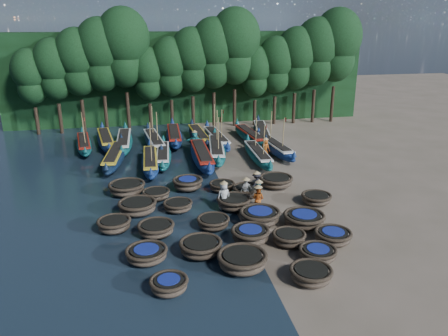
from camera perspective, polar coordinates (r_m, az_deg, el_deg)
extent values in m
plane|color=#7C6A5B|center=(29.46, 0.51, -3.73)|extent=(120.00, 120.00, 0.00)
cube|color=black|center=(50.84, -4.74, 11.70)|extent=(40.00, 3.00, 10.00)
ellipsoid|color=brown|center=(19.85, -7.19, -15.08)|extent=(1.89, 1.89, 0.60)
torus|color=#372C20|center=(19.69, -7.22, -14.39)|extent=(1.74, 1.74, 0.18)
cylinder|color=black|center=(19.67, -7.23, -14.30)|extent=(1.30, 1.30, 0.05)
cylinder|color=navy|center=(19.65, -7.23, -14.21)|extent=(1.00, 1.00, 0.04)
ellipsoid|color=brown|center=(21.27, 2.40, -12.18)|extent=(2.50, 2.50, 0.73)
torus|color=#372C20|center=(21.10, 2.41, -11.38)|extent=(2.45, 2.45, 0.22)
cylinder|color=black|center=(21.08, 2.42, -11.28)|extent=(1.87, 1.87, 0.07)
ellipsoid|color=brown|center=(20.76, 11.27, -13.62)|extent=(1.87, 1.87, 0.62)
torus|color=#372C20|center=(20.61, 11.32, -12.94)|extent=(1.99, 1.99, 0.19)
cylinder|color=black|center=(20.59, 11.33, -12.85)|extent=(1.51, 1.51, 0.06)
ellipsoid|color=brown|center=(22.51, 12.14, -10.99)|extent=(2.25, 2.25, 0.57)
torus|color=#372C20|center=(22.38, 12.18, -10.40)|extent=(1.90, 1.90, 0.17)
cylinder|color=black|center=(22.37, 12.19, -10.32)|extent=(1.45, 1.45, 0.05)
cylinder|color=navy|center=(22.35, 12.19, -10.25)|extent=(1.12, 1.12, 0.03)
ellipsoid|color=brown|center=(22.23, -10.06, -11.19)|extent=(1.97, 1.97, 0.62)
torus|color=#372C20|center=(22.09, -10.10, -10.54)|extent=(2.10, 2.10, 0.19)
cylinder|color=black|center=(22.07, -10.11, -10.45)|extent=(1.61, 1.61, 0.06)
cylinder|color=navy|center=(22.05, -10.11, -10.37)|extent=(1.24, 1.24, 0.04)
ellipsoid|color=brown|center=(22.44, -3.06, -10.48)|extent=(2.36, 2.36, 0.69)
torus|color=#372C20|center=(22.28, -3.07, -9.75)|extent=(2.21, 2.21, 0.21)
cylinder|color=black|center=(22.26, -3.07, -9.65)|extent=(1.68, 1.68, 0.06)
ellipsoid|color=brown|center=(23.58, 3.46, -8.89)|extent=(2.07, 2.07, 0.72)
torus|color=#372C20|center=(23.43, 3.48, -8.16)|extent=(2.11, 2.11, 0.22)
cylinder|color=black|center=(23.41, 3.48, -8.07)|extent=(1.59, 1.59, 0.07)
cylinder|color=navy|center=(23.39, 3.48, -7.97)|extent=(1.22, 1.22, 0.04)
ellipsoid|color=brown|center=(23.59, 8.47, -9.19)|extent=(1.72, 1.72, 0.63)
torus|color=#372C20|center=(23.45, 8.50, -8.55)|extent=(1.82, 1.82, 0.19)
cylinder|color=black|center=(23.44, 8.51, -8.47)|extent=(1.36, 1.36, 0.06)
ellipsoid|color=brown|center=(24.21, 14.03, -8.82)|extent=(2.15, 2.15, 0.63)
torus|color=#372C20|center=(24.07, 14.09, -8.20)|extent=(2.02, 2.02, 0.19)
cylinder|color=black|center=(24.06, 14.09, -8.12)|extent=(1.53, 1.53, 0.06)
cylinder|color=navy|center=(24.04, 14.10, -8.03)|extent=(1.18, 1.18, 0.04)
ellipsoid|color=brown|center=(25.47, -14.13, -7.34)|extent=(1.83, 1.83, 0.66)
torus|color=#372C20|center=(25.34, -14.18, -6.71)|extent=(1.93, 1.93, 0.20)
cylinder|color=black|center=(25.32, -14.19, -6.63)|extent=(1.45, 1.45, 0.06)
ellipsoid|color=brown|center=(24.56, -8.86, -8.01)|extent=(1.91, 1.91, 0.64)
torus|color=#372C20|center=(24.42, -8.90, -7.38)|extent=(2.06, 2.06, 0.19)
cylinder|color=black|center=(24.40, -8.90, -7.30)|extent=(1.57, 1.57, 0.06)
ellipsoid|color=brown|center=(25.08, -1.41, -7.24)|extent=(2.30, 2.30, 0.59)
torus|color=#372C20|center=(24.96, -1.41, -6.66)|extent=(1.90, 1.90, 0.18)
cylinder|color=black|center=(24.94, -1.42, -6.59)|extent=(1.44, 1.44, 0.05)
ellipsoid|color=brown|center=(25.63, 4.71, -6.49)|extent=(2.25, 2.25, 0.75)
torus|color=#372C20|center=(25.48, 4.73, -5.77)|extent=(2.42, 2.42, 0.23)
cylinder|color=black|center=(25.46, 4.74, -5.68)|extent=(1.84, 1.84, 0.07)
cylinder|color=navy|center=(25.44, 4.74, -5.59)|extent=(1.41, 1.41, 0.05)
ellipsoid|color=brown|center=(25.68, 10.40, -6.77)|extent=(2.69, 2.69, 0.70)
torus|color=#372C20|center=(25.54, 10.45, -6.10)|extent=(2.42, 2.42, 0.21)
cylinder|color=black|center=(25.53, 10.45, -6.01)|extent=(1.85, 1.85, 0.06)
cylinder|color=navy|center=(25.51, 10.46, -5.92)|extent=(1.43, 1.43, 0.04)
ellipsoid|color=brown|center=(27.34, -11.22, -5.15)|extent=(2.58, 2.58, 0.73)
torus|color=#372C20|center=(27.20, -11.27, -4.48)|extent=(2.38, 2.38, 0.22)
cylinder|color=black|center=(27.18, -11.27, -4.40)|extent=(1.81, 1.81, 0.07)
ellipsoid|color=brown|center=(27.34, -6.04, -5.06)|extent=(2.11, 2.11, 0.57)
torus|color=#372C20|center=(27.23, -6.06, -4.54)|extent=(1.84, 1.84, 0.17)
cylinder|color=black|center=(27.22, -6.06, -4.48)|extent=(1.40, 1.40, 0.05)
ellipsoid|color=brown|center=(27.45, 1.32, -4.69)|extent=(2.20, 2.20, 0.71)
torus|color=#372C20|center=(27.31, 1.33, -4.04)|extent=(2.21, 2.21, 0.22)
cylinder|color=black|center=(27.30, 1.33, -3.96)|extent=(1.67, 1.67, 0.06)
ellipsoid|color=brown|center=(29.30, 3.01, -3.17)|extent=(1.86, 1.86, 0.68)
torus|color=#372C20|center=(29.18, 3.02, -2.59)|extent=(1.96, 1.96, 0.21)
cylinder|color=black|center=(29.17, 3.02, -2.51)|extent=(1.47, 1.47, 0.06)
ellipsoid|color=brown|center=(28.86, 11.96, -4.03)|extent=(2.20, 2.20, 0.59)
torus|color=#372C20|center=(28.76, 12.00, -3.52)|extent=(1.97, 1.97, 0.18)
cylinder|color=black|center=(28.74, 12.01, -3.46)|extent=(1.50, 1.50, 0.05)
ellipsoid|color=brown|center=(30.40, -12.55, -2.72)|extent=(2.98, 2.98, 0.74)
torus|color=#372C20|center=(30.27, -12.60, -2.10)|extent=(2.49, 2.49, 0.23)
cylinder|color=black|center=(30.26, -12.61, -2.02)|extent=(1.90, 1.90, 0.07)
ellipsoid|color=brown|center=(29.26, -8.84, -3.54)|extent=(2.16, 2.16, 0.57)
torus|color=#372C20|center=(29.16, -8.87, -3.05)|extent=(1.85, 1.85, 0.17)
cylinder|color=black|center=(29.14, -8.87, -2.99)|extent=(1.41, 1.41, 0.05)
ellipsoid|color=brown|center=(30.55, -4.76, -2.20)|extent=(2.55, 2.55, 0.74)
torus|color=#372C20|center=(30.43, -4.78, -1.59)|extent=(2.14, 2.14, 0.23)
cylinder|color=black|center=(30.41, -4.78, -1.51)|extent=(1.61, 1.61, 0.07)
cylinder|color=navy|center=(30.40, -4.79, -1.43)|extent=(1.24, 1.24, 0.05)
ellipsoid|color=brown|center=(30.28, -0.26, -2.51)|extent=(2.01, 2.01, 0.56)
torus|color=#372C20|center=(30.18, -0.26, -2.05)|extent=(1.80, 1.80, 0.17)
cylinder|color=black|center=(30.17, -0.26, -1.98)|extent=(1.37, 1.37, 0.05)
ellipsoid|color=brown|center=(31.19, 6.79, -1.86)|extent=(2.27, 2.27, 0.70)
torus|color=#372C20|center=(31.07, 6.81, -1.29)|extent=(2.41, 2.41, 0.21)
cylinder|color=black|center=(31.06, 6.82, -1.21)|extent=(1.84, 1.84, 0.06)
ellipsoid|color=#0D1C32|center=(37.04, -14.06, 1.36)|extent=(2.35, 8.52, 1.05)
cone|color=#0D1C32|center=(40.75, -13.29, 4.01)|extent=(0.46, 0.46, 0.63)
cone|color=#0D1C32|center=(33.01, -15.18, 0.26)|extent=(0.46, 0.46, 0.53)
cube|color=gold|center=(36.91, -14.11, 2.01)|extent=(1.76, 6.59, 0.13)
cube|color=black|center=(36.89, -14.12, 2.14)|extent=(1.39, 5.73, 0.11)
ellipsoid|color=navy|center=(35.37, -9.58, 0.79)|extent=(1.56, 7.95, 0.99)
cone|color=navy|center=(38.89, -9.70, 3.44)|extent=(0.44, 0.44, 0.59)
cone|color=navy|center=(31.52, -9.55, -0.34)|extent=(0.44, 0.44, 0.50)
cube|color=gold|center=(35.24, -9.61, 1.43)|extent=(1.14, 6.16, 0.12)
cube|color=black|center=(35.22, -9.62, 1.55)|extent=(0.86, 5.36, 0.10)
cylinder|color=#997F4C|center=(36.06, -9.58, 3.77)|extent=(0.07, 0.24, 2.77)
cylinder|color=#997F4C|center=(33.48, -9.52, 2.59)|extent=(0.07, 0.24, 2.77)
plane|color=red|center=(33.17, -9.38, 4.61)|extent=(0.00, 0.35, 0.35)
ellipsoid|color=#0E504E|center=(36.87, -7.96, 1.58)|extent=(1.84, 7.58, 0.94)
cone|color=#0E504E|center=(40.22, -7.95, 3.96)|extent=(0.41, 0.41, 0.56)
cone|color=#0E504E|center=(33.21, -8.06, 0.64)|extent=(0.41, 0.41, 0.47)
cube|color=white|center=(36.75, -7.98, 2.17)|extent=(1.36, 5.87, 0.11)
cube|color=black|center=(36.73, -7.99, 2.28)|extent=(1.06, 5.11, 0.09)
ellipsoid|color=navy|center=(36.12, -2.92, 1.52)|extent=(1.67, 8.90, 1.11)
cone|color=navy|center=(40.06, -3.75, 4.33)|extent=(0.49, 0.49, 0.67)
cone|color=navy|center=(31.83, -1.92, 0.37)|extent=(0.49, 0.49, 0.56)
cube|color=#9E1E13|center=(35.98, -2.93, 2.23)|extent=(1.22, 6.90, 0.13)
cube|color=black|center=(35.96, -2.93, 2.36)|extent=(0.91, 6.01, 0.11)
ellipsoid|color=#0E504E|center=(37.79, -1.00, 2.32)|extent=(2.70, 8.86, 1.09)
cone|color=#0E504E|center=(41.71, -1.24, 4.93)|extent=(0.48, 0.48, 0.65)
cone|color=#0E504E|center=(33.53, -0.71, 1.31)|extent=(0.48, 0.48, 0.55)
cube|color=white|center=(37.66, -1.00, 2.99)|extent=(2.02, 6.86, 0.13)
cube|color=black|center=(37.64, -1.00, 3.12)|extent=(1.61, 5.95, 0.11)
cylinder|color=#997F4C|center=(38.60, -0.93, 5.36)|extent=(0.08, 0.26, 3.06)
cylinder|color=#997F4C|center=(35.75, -0.73, 4.26)|extent=(0.08, 0.26, 3.06)
plane|color=red|center=(35.44, -0.48, 6.34)|extent=(0.00, 0.38, 0.38)
ellipsoid|color=#0E504E|center=(36.71, 4.43, 1.67)|extent=(1.51, 7.84, 0.98)
cone|color=#0E504E|center=(40.09, 3.12, 4.13)|extent=(0.43, 0.43, 0.59)
cone|color=#0E504E|center=(33.03, 6.08, 0.70)|extent=(0.43, 0.43, 0.49)
cube|color=white|center=(36.59, 4.45, 2.28)|extent=(1.10, 6.07, 0.12)
cube|color=black|center=(36.57, 4.45, 2.40)|extent=(0.83, 5.29, 0.10)
cylinder|color=#997F4C|center=(37.40, 4.20, 4.49)|extent=(0.07, 0.23, 2.74)
cylinder|color=#997F4C|center=(34.94, 5.24, 3.42)|extent=(0.07, 0.23, 2.74)
plane|color=red|center=(34.68, 5.54, 5.33)|extent=(0.00, 0.34, 0.34)
ellipsoid|color=navy|center=(38.93, 6.61, 2.64)|extent=(2.28, 8.22, 1.01)
cone|color=navy|center=(42.29, 4.56, 4.95)|extent=(0.45, 0.45, 0.61)
cone|color=navy|center=(35.31, 9.15, 1.84)|extent=(0.45, 0.45, 0.51)
cube|color=white|center=(38.81, 6.64, 3.24)|extent=(1.70, 6.37, 0.12)
cube|color=black|center=(38.79, 6.64, 3.36)|extent=(1.35, 5.53, 0.10)
cylinder|color=#997F4C|center=(39.64, 6.15, 5.38)|extent=(0.07, 0.24, 2.84)
cylinder|color=#997F4C|center=(37.20, 7.77, 4.41)|extent=(0.07, 0.24, 2.84)
plane|color=red|center=(36.98, 8.07, 6.28)|extent=(0.00, 0.36, 0.36)
ellipsoid|color=#0E504E|center=(41.86, -17.82, 2.94)|extent=(2.41, 7.56, 0.93)
cone|color=#0E504E|center=(45.23, -18.07, 4.86)|extent=(0.41, 0.41, 0.56)
cone|color=#0E504E|center=(38.22, -17.70, 2.34)|extent=(0.41, 0.41, 0.47)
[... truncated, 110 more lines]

